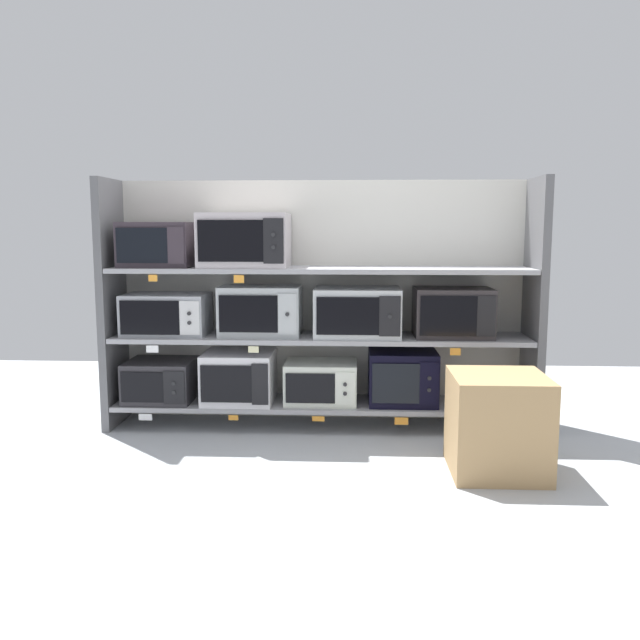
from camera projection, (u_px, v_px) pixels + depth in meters
ground at (310, 487)px, 3.33m from camera, size 6.63×6.00×0.02m
back_panel at (322, 301)px, 4.44m from camera, size 2.83×0.04×1.59m
upright_left at (112, 304)px, 4.28m from camera, size 0.05×0.43×1.59m
upright_right at (534, 306)px, 4.15m from camera, size 0.05×0.43×1.59m
shelf_0 at (320, 404)px, 4.30m from camera, size 2.63×0.43×0.03m
microwave_0 at (161, 380)px, 4.33m from camera, size 0.43×0.41×0.26m
microwave_1 at (239, 377)px, 4.30m from camera, size 0.45×0.43×0.32m
microwave_2 at (321, 382)px, 4.28m from camera, size 0.46×0.36×0.26m
microwave_3 at (403, 377)px, 4.25m from camera, size 0.43×0.37×0.34m
price_tag_0 at (145, 417)px, 4.14m from camera, size 0.08×0.00×0.04m
price_tag_1 at (233, 418)px, 4.12m from camera, size 0.06×0.00×0.03m
price_tag_2 at (319, 419)px, 4.09m from camera, size 0.08×0.00×0.03m
price_tag_3 at (401, 421)px, 4.07m from camera, size 0.08×0.00×0.05m
shelf_1 at (320, 338)px, 4.24m from camera, size 2.63×0.43×0.03m
microwave_4 at (166, 314)px, 4.26m from camera, size 0.53×0.36×0.26m
microwave_5 at (261, 311)px, 4.23m from camera, size 0.51×0.34×0.32m
microwave_6 at (357, 312)px, 4.20m from camera, size 0.54×0.41×0.31m
microwave_7 at (453, 312)px, 4.17m from camera, size 0.48×0.35×0.31m
price_tag_4 at (152, 349)px, 4.08m from camera, size 0.08×0.00×0.04m
price_tag_5 at (253, 349)px, 4.05m from camera, size 0.06×0.00×0.04m
price_tag_6 at (455, 352)px, 3.99m from camera, size 0.06×0.00×0.04m
shelf_2 at (320, 270)px, 4.18m from camera, size 2.63×0.43×0.03m
microwave_8 at (158, 245)px, 4.21m from camera, size 0.45×0.36×0.28m
microwave_9 at (245, 240)px, 4.17m from camera, size 0.55×0.43×0.34m
price_tag_7 at (153, 278)px, 4.02m from camera, size 0.05×0.00×0.04m
price_tag_8 at (239, 279)px, 4.00m from camera, size 0.06×0.00×0.05m
shipping_carton at (498, 424)px, 3.48m from camera, size 0.49×0.49×0.52m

